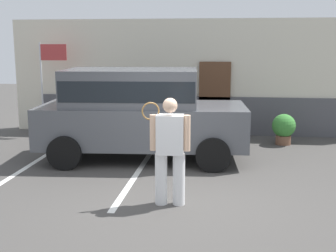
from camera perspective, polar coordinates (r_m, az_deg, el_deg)
ground_plane at (r=7.55m, az=0.13°, el=-9.58°), size 40.00×40.00×0.00m
parking_stripe_0 at (r=9.84m, az=-18.10°, el=-5.25°), size 0.12×4.40×0.01m
parking_stripe_1 at (r=9.09m, az=-3.98°, el=-6.05°), size 0.12×4.40×0.01m
house_frontage at (r=12.88m, az=3.35°, el=5.96°), size 10.77×0.40×3.30m
parked_suv at (r=9.94m, az=-3.90°, el=2.16°), size 4.72×2.43×2.05m
tennis_player_man at (r=7.11m, az=0.23°, el=-3.10°), size 0.79×0.29×1.77m
potted_plant_by_porch at (r=11.85m, az=14.80°, el=-0.21°), size 0.61×0.61×0.80m
flag_pole at (r=13.06m, az=-15.35°, el=6.96°), size 0.80×0.05×2.64m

